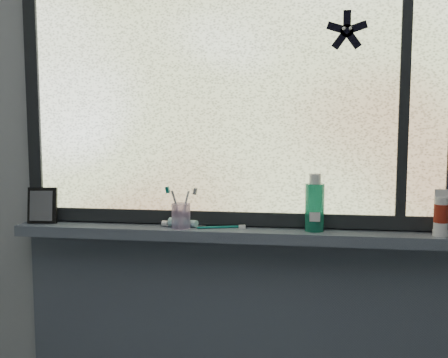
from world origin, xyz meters
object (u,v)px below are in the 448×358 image
vanity_mirror (42,205)px  toothbrush_cup (181,216)px  mouthwash_bottle (315,202)px  cream_tube (441,211)px

vanity_mirror → toothbrush_cup: size_ratio=1.53×
mouthwash_bottle → cream_tube: size_ratio=1.48×
vanity_mirror → mouthwash_bottle: (1.03, 0.01, 0.03)m
vanity_mirror → cream_tube: cream_tube is taller
vanity_mirror → toothbrush_cup: bearing=-9.0°
vanity_mirror → mouthwash_bottle: bearing=-7.1°
vanity_mirror → toothbrush_cup: (0.55, -0.02, -0.02)m
mouthwash_bottle → toothbrush_cup: bearing=-177.5°
vanity_mirror → mouthwash_bottle: mouthwash_bottle is taller
toothbrush_cup → mouthwash_bottle: 0.49m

